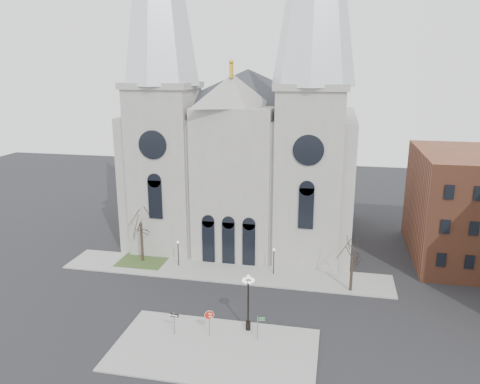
% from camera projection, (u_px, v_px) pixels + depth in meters
% --- Properties ---
extents(ground, '(160.00, 160.00, 0.00)m').
position_uv_depth(ground, '(198.00, 318.00, 46.66)').
color(ground, black).
rests_on(ground, ground).
extents(sidewalk_near, '(18.00, 10.00, 0.14)m').
position_uv_depth(sidewalk_near, '(214.00, 349.00, 41.33)').
color(sidewalk_near, gray).
rests_on(sidewalk_near, ground).
extents(sidewalk_far, '(40.00, 6.00, 0.14)m').
position_uv_depth(sidewalk_far, '(224.00, 272.00, 57.05)').
color(sidewalk_far, gray).
rests_on(sidewalk_far, ground).
extents(grass_patch, '(6.00, 5.00, 0.18)m').
position_uv_depth(grass_patch, '(143.00, 261.00, 60.16)').
color(grass_patch, '#2F451D').
rests_on(grass_patch, ground).
extents(cathedral, '(33.00, 26.66, 54.00)m').
position_uv_depth(cathedral, '(244.00, 111.00, 63.53)').
color(cathedral, gray).
rests_on(cathedral, ground).
extents(bg_building_brick, '(14.00, 18.00, 14.00)m').
position_uv_depth(bg_building_brick, '(472.00, 206.00, 59.76)').
color(bg_building_brick, brown).
rests_on(bg_building_brick, ground).
extents(tree_left, '(3.20, 3.20, 7.50)m').
position_uv_depth(tree_left, '(141.00, 220.00, 58.75)').
color(tree_left, black).
rests_on(tree_left, ground).
extents(tree_right, '(3.20, 3.20, 6.00)m').
position_uv_depth(tree_right, '(353.00, 254.00, 51.07)').
color(tree_right, black).
rests_on(tree_right, ground).
extents(ped_lamp_left, '(0.32, 0.32, 3.26)m').
position_uv_depth(ped_lamp_left, '(178.00, 249.00, 58.13)').
color(ped_lamp_left, black).
rests_on(ped_lamp_left, sidewalk_far).
extents(ped_lamp_right, '(0.32, 0.32, 3.26)m').
position_uv_depth(ped_lamp_right, '(274.00, 257.00, 55.76)').
color(ped_lamp_right, black).
rests_on(ped_lamp_right, sidewalk_far).
extents(stop_sign, '(0.93, 0.10, 2.59)m').
position_uv_depth(stop_sign, '(209.00, 318.00, 42.88)').
color(stop_sign, slate).
rests_on(stop_sign, sidewalk_near).
extents(globe_lamp, '(1.61, 1.61, 5.63)m').
position_uv_depth(globe_lamp, '(248.00, 296.00, 43.40)').
color(globe_lamp, black).
rests_on(globe_lamp, sidewalk_near).
extents(one_way_sign, '(0.96, 0.09, 2.18)m').
position_uv_depth(one_way_sign, '(174.00, 320.00, 43.24)').
color(one_way_sign, slate).
rests_on(one_way_sign, sidewalk_near).
extents(street_name_sign, '(0.74, 0.22, 2.35)m').
position_uv_depth(street_name_sign, '(259.00, 326.00, 42.39)').
color(street_name_sign, slate).
rests_on(street_name_sign, sidewalk_near).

